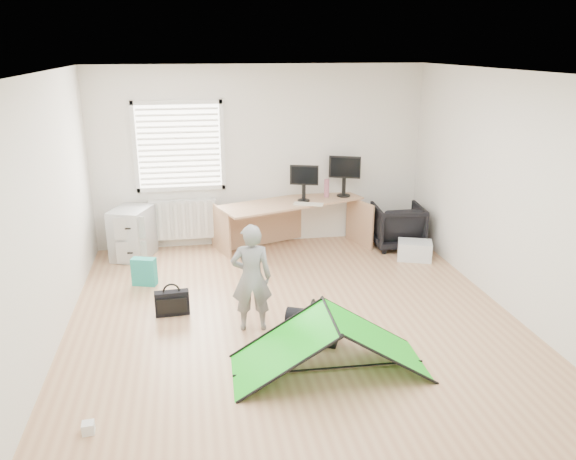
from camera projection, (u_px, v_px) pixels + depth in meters
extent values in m
plane|color=tan|center=(294.00, 321.00, 6.32)|extent=(5.50, 5.50, 0.00)
cube|color=silver|center=(261.00, 157.00, 8.46)|extent=(5.00, 0.02, 2.70)
cube|color=silver|center=(179.00, 146.00, 8.16)|extent=(1.20, 0.06, 1.20)
cube|color=silver|center=(184.00, 219.00, 8.47)|extent=(1.00, 0.12, 0.60)
cube|color=tan|center=(292.00, 225.00, 8.47)|extent=(2.27, 1.37, 0.74)
cube|color=#ADB1B3|center=(132.00, 233.00, 8.11)|extent=(0.67, 0.76, 0.74)
cube|color=black|center=(304.00, 188.00, 8.31)|extent=(0.43, 0.21, 0.40)
cube|color=black|center=(344.00, 182.00, 8.57)|extent=(0.48, 0.28, 0.46)
cube|color=beige|center=(308.00, 204.00, 8.18)|extent=(0.45, 0.29, 0.02)
cylinder|color=#B0627A|center=(327.00, 188.00, 8.56)|extent=(0.09, 0.09, 0.27)
imported|color=black|center=(398.00, 226.00, 8.54)|extent=(0.77, 0.79, 0.67)
imported|color=gray|center=(251.00, 278.00, 5.97)|extent=(0.46, 0.32, 1.20)
cube|color=silver|center=(415.00, 250.00, 8.10)|extent=(0.56, 0.48, 0.27)
cube|color=teal|center=(144.00, 272.00, 7.22)|extent=(0.33, 0.22, 0.36)
cube|color=black|center=(172.00, 303.00, 6.42)|extent=(0.39, 0.14, 0.29)
cube|color=silver|center=(88.00, 428.00, 4.48)|extent=(0.10, 0.10, 0.10)
cube|color=black|center=(312.00, 329.00, 5.89)|extent=(0.62, 0.48, 0.24)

